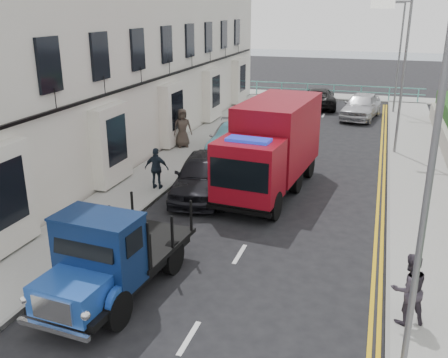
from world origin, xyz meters
TOP-DOWN VIEW (x-y plane):
  - ground at (0.00, 0.00)m, footprint 120.00×120.00m
  - pavement_west at (-5.20, 9.00)m, footprint 2.40×38.00m
  - pavement_east at (5.30, 9.00)m, footprint 2.60×38.00m
  - promenade at (0.00, 29.00)m, footprint 30.00×2.50m
  - sea_plane at (0.00, 60.00)m, footprint 120.00×120.00m
  - seafront_railing at (0.00, 28.20)m, footprint 13.00×0.08m
  - lamp_near at (4.18, -2.00)m, footprint 1.23×0.18m
  - lamp_mid at (4.18, 14.00)m, footprint 1.23×0.18m
  - lamp_far at (4.18, 24.00)m, footprint 1.23×0.18m
  - bedford_lorry at (-2.37, -1.27)m, footprint 2.23×4.92m
  - red_lorry at (-0.28, 7.38)m, footprint 2.79×6.65m
  - parked_car_front at (-2.60, 6.16)m, footprint 2.49×4.85m
  - parked_car_mid at (-2.96, 12.00)m, footprint 1.94×4.37m
  - parked_car_rear at (-3.34, 12.00)m, footprint 2.38×4.65m
  - seafront_car_left at (-0.70, 24.71)m, footprint 2.94×5.16m
  - seafront_car_right at (2.32, 21.83)m, footprint 2.60×4.92m
  - pedestrian_east_far at (4.40, -0.17)m, footprint 0.99×0.91m
  - pedestrian_west_near at (-4.40, 6.01)m, footprint 0.97×0.49m
  - pedestrian_west_far at (-5.70, 11.83)m, footprint 1.11×1.02m

SIDE VIEW (x-z plane):
  - ground at x=0.00m, z-range 0.00..0.00m
  - sea_plane at x=0.00m, z-range 0.00..0.00m
  - pavement_west at x=-5.20m, z-range 0.00..0.12m
  - pavement_east at x=5.30m, z-range 0.00..0.12m
  - promenade at x=0.00m, z-range 0.00..0.12m
  - seafront_railing at x=0.00m, z-range 0.03..1.14m
  - parked_car_rear at x=-3.34m, z-range 0.00..1.29m
  - seafront_car_left at x=-0.70m, z-range 0.00..1.36m
  - parked_car_mid at x=-2.96m, z-range 0.00..1.39m
  - parked_car_front at x=-2.60m, z-range 0.00..1.58m
  - seafront_car_right at x=2.32m, z-range 0.00..1.60m
  - pedestrian_west_near at x=-4.40m, z-range 0.12..1.70m
  - pedestrian_east_far at x=4.40m, z-range 0.12..1.78m
  - bedford_lorry at x=-2.37m, z-range -0.09..2.18m
  - pedestrian_west_far at x=-5.70m, z-range 0.12..2.02m
  - red_lorry at x=-0.28m, z-range 0.11..3.50m
  - lamp_near at x=4.18m, z-range 0.50..7.50m
  - lamp_mid at x=4.18m, z-range 0.50..7.50m
  - lamp_far at x=4.18m, z-range 0.50..7.50m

